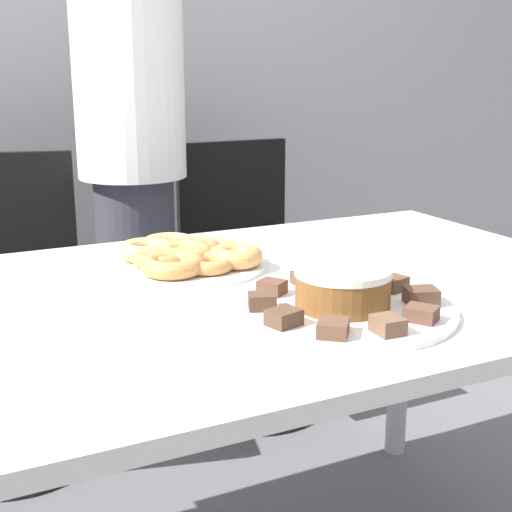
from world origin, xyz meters
name	(u,v)px	position (x,y,z in m)	size (l,w,h in m)	color
wall_back	(64,17)	(0.00, 1.56, 1.30)	(8.00, 0.05, 2.60)	#A8AAAD
table	(257,330)	(0.00, 0.00, 0.64)	(1.45, 0.93, 0.73)	silver
person_standing	(132,155)	(0.03, 0.89, 0.88)	(0.32, 0.32, 1.65)	#383842
office_chair_left	(10,319)	(-0.35, 0.91, 0.42)	(0.54, 0.54, 0.89)	black
office_chair_right	(251,284)	(0.43, 0.91, 0.42)	(0.44, 0.44, 0.89)	black
plate_cake	(342,309)	(0.06, -0.19, 0.73)	(0.38, 0.38, 0.01)	white
plate_donuts	(186,264)	(-0.07, 0.19, 0.73)	(0.34, 0.34, 0.01)	white
frosted_cake	(343,287)	(0.06, -0.19, 0.77)	(0.16, 0.16, 0.07)	brown
lamington_0	(421,314)	(0.14, -0.31, 0.75)	(0.06, 0.06, 0.02)	brown
lamington_1	(421,296)	(0.19, -0.24, 0.75)	(0.07, 0.06, 0.03)	#513828
lamington_2	(393,283)	(0.20, -0.16, 0.75)	(0.06, 0.05, 0.03)	brown
lamington_3	(350,276)	(0.15, -0.09, 0.75)	(0.07, 0.07, 0.03)	brown
lamington_4	(305,279)	(0.07, -0.06, 0.75)	(0.04, 0.05, 0.02)	brown
lamington_5	(272,287)	(-0.01, -0.08, 0.75)	(0.06, 0.06, 0.02)	brown
lamington_6	(262,301)	(-0.06, -0.15, 0.75)	(0.06, 0.05, 0.03)	#513828
lamington_7	(284,317)	(-0.07, -0.23, 0.75)	(0.06, 0.05, 0.03)	#513828
lamington_8	(333,328)	(-0.02, -0.30, 0.75)	(0.07, 0.07, 0.02)	brown
lamington_9	(388,325)	(0.06, -0.33, 0.75)	(0.04, 0.05, 0.03)	brown
donut_0	(186,253)	(-0.07, 0.19, 0.75)	(0.11, 0.11, 0.04)	tan
donut_1	(194,248)	(-0.03, 0.24, 0.75)	(0.11, 0.11, 0.03)	#C68447
donut_2	(169,244)	(-0.07, 0.29, 0.75)	(0.12, 0.12, 0.03)	#E5AD66
donut_3	(146,250)	(-0.14, 0.25, 0.76)	(0.12, 0.12, 0.04)	#E5AD66
donut_4	(160,258)	(-0.13, 0.19, 0.75)	(0.12, 0.12, 0.03)	#C68447
donut_5	(172,265)	(-0.13, 0.12, 0.75)	(0.13, 0.13, 0.04)	#D18E4C
donut_6	(207,264)	(-0.06, 0.11, 0.75)	(0.11, 0.11, 0.03)	#D18E4C
donut_7	(236,256)	(0.01, 0.12, 0.76)	(0.11, 0.11, 0.04)	tan
donut_8	(214,249)	(0.00, 0.21, 0.75)	(0.11, 0.11, 0.03)	#D18E4C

